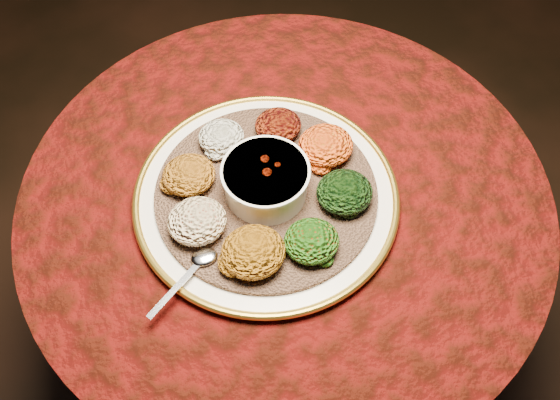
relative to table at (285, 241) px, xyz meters
name	(u,v)px	position (x,y,z in m)	size (l,w,h in m)	color
table	(285,241)	(0.00, 0.00, 0.00)	(0.96, 0.96, 0.73)	black
platter	(266,197)	(-0.04, -0.01, 0.19)	(0.49, 0.49, 0.02)	white
injera	(266,193)	(-0.04, -0.01, 0.20)	(0.39, 0.39, 0.01)	#895E44
stew_bowl	(266,179)	(-0.04, -0.01, 0.24)	(0.15, 0.15, 0.06)	white
spoon	(200,262)	(-0.18, -0.11, 0.21)	(0.13, 0.10, 0.01)	silver
portion_ayib	(221,137)	(-0.08, 0.12, 0.23)	(0.08, 0.08, 0.04)	silver
portion_kitfo	(278,125)	(0.02, 0.11, 0.23)	(0.09, 0.08, 0.04)	black
portion_tikil	(326,145)	(0.09, 0.04, 0.23)	(0.10, 0.09, 0.05)	#C27E10
portion_gomen	(344,192)	(0.08, -0.07, 0.23)	(0.10, 0.09, 0.05)	black
portion_mixveg	(312,241)	(0.00, -0.14, 0.23)	(0.09, 0.09, 0.04)	#952309
portion_kik	(253,252)	(-0.10, -0.13, 0.23)	(0.10, 0.10, 0.05)	#99590D
portion_timatim	(197,221)	(-0.17, -0.04, 0.23)	(0.10, 0.09, 0.05)	maroon
portion_shiro	(189,175)	(-0.16, 0.05, 0.23)	(0.09, 0.09, 0.04)	#A55B13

